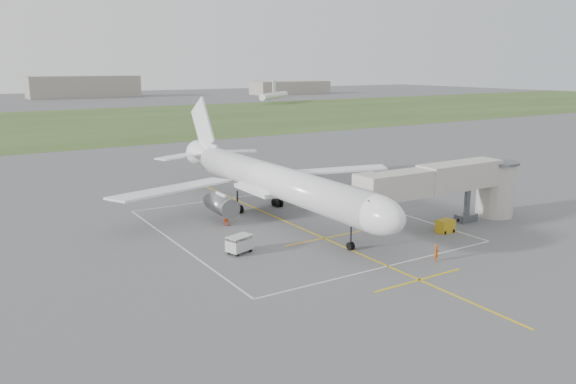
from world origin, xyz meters
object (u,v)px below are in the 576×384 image
baggage_cart (240,244)px  ramp_worker_nose (436,253)px  jet_bridge (455,184)px  gpu_unit (445,226)px  airliner (273,181)px  ramp_worker_wing (226,217)px

baggage_cart → ramp_worker_nose: (14.60, -11.86, -0.08)m
jet_bridge → gpu_unit: 5.45m
airliner → ramp_worker_wing: (-6.64, -0.69, -3.43)m
jet_bridge → ramp_worker_nose: bearing=-144.4°
jet_bridge → gpu_unit: bearing=-150.4°
gpu_unit → ramp_worker_nose: bearing=-143.3°
baggage_cart → jet_bridge: bearing=-27.6°
ramp_worker_nose → airliner: bearing=74.5°
jet_bridge → baggage_cart: 26.13m
airliner → gpu_unit: airliner is taller
gpu_unit → baggage_cart: bearing=164.2°
ramp_worker_wing → baggage_cart: bearing=121.0°
ramp_worker_wing → gpu_unit: bearing=-169.4°
ramp_worker_wing → airliner: bearing=-124.8°
airliner → ramp_worker_nose: airliner is taller
ramp_worker_nose → ramp_worker_wing: bearing=90.3°
jet_bridge → ramp_worker_wing: bearing=148.8°
baggage_cart → ramp_worker_nose: baggage_cart is taller
airliner → ramp_worker_wing: bearing=-174.1°
ramp_worker_nose → baggage_cart: bearing=113.2°
baggage_cart → ramp_worker_nose: bearing=-57.8°
ramp_worker_wing → ramp_worker_nose: bearing=167.4°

